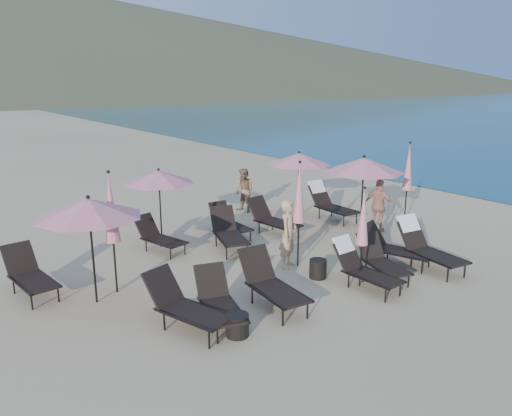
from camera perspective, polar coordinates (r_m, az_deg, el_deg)
ground at (r=11.75m, az=11.60°, el=-8.45°), size 800.00×800.00×0.00m
volcanic_headland at (r=320.60m, az=-22.65°, el=17.44°), size 690.00×690.00×55.00m
lounger_0 at (r=9.48m, az=-8.12°, el=-10.90°), size 1.18×1.91×1.03m
lounger_1 at (r=9.67m, az=-4.26°, el=-10.51°), size 1.05×1.76×0.95m
lounger_2 at (r=10.29m, az=1.75°, el=-8.56°), size 0.86×1.89×1.06m
lounger_3 at (r=11.41m, az=12.02°, el=-6.50°), size 0.69×1.70×1.04m
lounger_4 at (r=12.99m, az=15.55°, el=-4.28°), size 1.16×1.82×0.98m
lounger_5 at (r=12.99m, az=18.87°, el=-4.06°), size 0.92×1.95×1.17m
lounger_6 at (r=11.86m, az=-24.47°, el=-6.87°), size 0.86×1.79×0.99m
lounger_7 at (r=13.70m, az=-11.06°, el=-3.16°), size 0.98×1.69×0.91m
lounger_8 at (r=13.66m, az=-3.19°, el=-2.71°), size 1.19×1.91×1.03m
lounger_9 at (r=14.75m, az=-3.09°, el=-1.60°), size 0.66×1.62×0.92m
lounger_10 at (r=14.95m, az=1.85°, el=-1.19°), size 0.89×1.84×1.02m
lounger_11 at (r=16.72m, az=8.40°, el=0.67°), size 0.72×1.91×1.18m
lounger_12 at (r=12.08m, az=14.11°, el=-5.77°), size 1.04×1.69×0.91m
umbrella_open_0 at (r=10.47m, az=-18.57°, el=-0.01°), size 2.14×2.14×2.30m
umbrella_open_1 at (r=14.41m, az=12.21°, el=4.82°), size 2.29×2.29×2.46m
umbrella_open_2 at (r=14.13m, az=-11.05°, el=3.50°), size 1.98×1.98×2.13m
umbrella_open_3 at (r=16.36m, az=4.95°, el=5.61°), size 2.10×2.10×2.26m
umbrella_closed_0 at (r=11.11m, az=12.16°, el=-1.08°), size 0.27×0.27×2.30m
umbrella_closed_1 at (r=16.30m, az=17.02°, el=4.46°), size 0.31×0.31×2.66m
umbrella_closed_2 at (r=10.90m, az=-16.25°, el=-0.09°), size 0.32×0.32×2.71m
umbrella_closed_3 at (r=12.05m, az=4.96°, el=1.65°), size 0.31×0.31×2.66m
side_table_0 at (r=9.28m, az=-2.14°, el=-13.23°), size 0.43×0.43×0.42m
side_table_1 at (r=11.83m, az=7.09°, el=-6.90°), size 0.40×0.40×0.45m
beachgoer_a at (r=12.25m, az=3.72°, el=-2.96°), size 0.74×0.67×1.70m
beachgoer_b at (r=17.33m, az=-1.35°, el=2.01°), size 0.74×0.86×1.53m
beachgoer_c at (r=15.51m, az=13.88°, el=0.25°), size 0.68×1.03×1.62m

